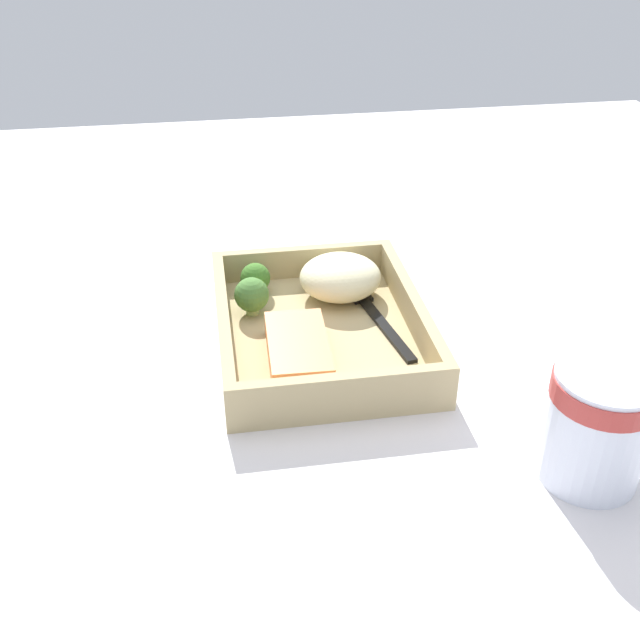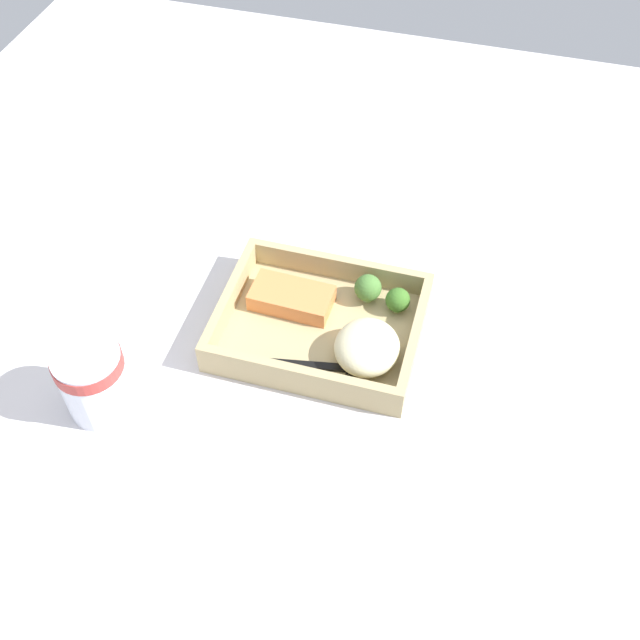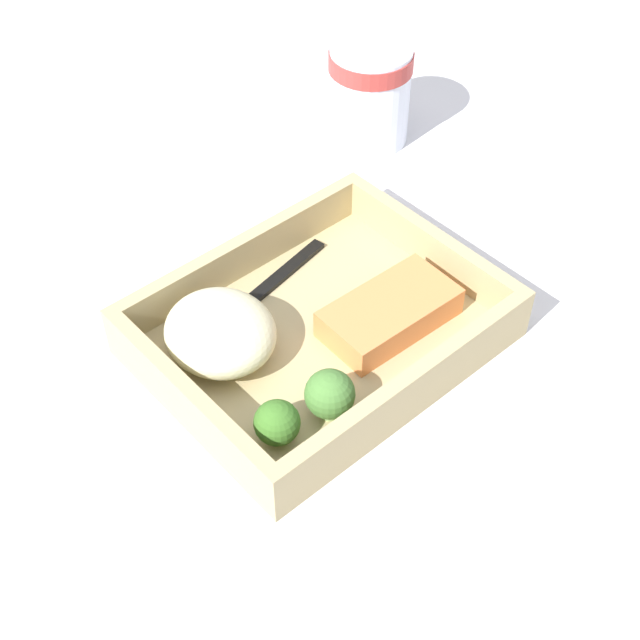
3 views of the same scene
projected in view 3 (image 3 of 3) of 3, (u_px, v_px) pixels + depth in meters
ground_plane at (320, 351)px, 73.29cm from camera, size 160.00×160.00×2.00cm
takeout_tray at (320, 338)px, 72.14cm from camera, size 26.72×21.02×1.20cm
tray_rim at (320, 317)px, 70.42cm from camera, size 26.72×21.02×3.58cm
salmon_fillet at (390, 313)px, 71.49cm from camera, size 11.28×6.20×2.57cm
mashed_potatoes at (220, 332)px, 68.47cm from camera, size 8.42×9.13×4.77cm
broccoli_floret_1 at (330, 395)px, 64.36cm from camera, size 3.75×3.75×4.20cm
broccoli_floret_2 at (277, 423)px, 62.99cm from camera, size 3.38×3.38×3.66cm
fork at (253, 299)px, 74.10cm from camera, size 15.84×4.46×0.44cm
paper_cup at (370, 89)px, 88.78cm from camera, size 8.36×8.36×10.13cm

